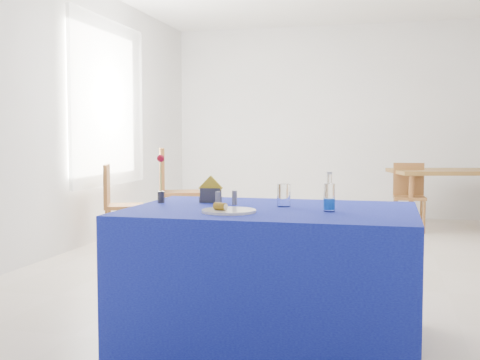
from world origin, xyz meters
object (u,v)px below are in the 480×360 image
chair_win_a (116,200)px  blue_table (271,275)px  oak_table (451,176)px  chair_bg_left (409,192)px  chair_win_b (172,186)px  plate (229,211)px  water_bottle (329,198)px

chair_win_a → blue_table: bearing=-160.5°
oak_table → chair_win_a: (-3.54, -2.26, -0.17)m
chair_bg_left → chair_win_a: chair_win_a is taller
chair_win_b → chair_bg_left: bearing=-89.4°
chair_win_b → blue_table: bearing=-174.4°
plate → blue_table: size_ratio=0.18×
plate → blue_table: 0.49m
oak_table → chair_win_a: chair_win_a is taller
plate → chair_win_b: 3.84m
oak_table → chair_win_a: size_ratio=1.84×
blue_table → chair_bg_left: (0.88, 4.45, 0.11)m
water_bottle → blue_table: bearing=168.7°
plate → chair_win_a: (-1.96, 2.72, -0.26)m
blue_table → chair_win_b: chair_win_b is taller
plate → chair_win_a: chair_win_a is taller
chair_bg_left → chair_win_b: chair_win_b is taller
plate → oak_table: bearing=72.4°
chair_win_a → chair_win_b: chair_win_b is taller
blue_table → chair_win_a: (-2.15, 2.48, 0.13)m
plate → oak_table: 5.22m
blue_table → oak_table: blue_table is taller
blue_table → chair_win_b: 3.72m
chair_bg_left → chair_win_a: size_ratio=0.96×
chair_win_b → oak_table: bearing=-88.5°
blue_table → oak_table: bearing=73.6°
oak_table → chair_win_b: chair_win_b is taller
plate → water_bottle: (0.52, 0.17, 0.06)m
chair_bg_left → oak_table: bearing=26.1°
water_bottle → chair_win_a: bearing=134.2°
plate → chair_win_a: bearing=125.8°
water_bottle → chair_win_b: 3.95m
oak_table → chair_win_b: (-3.20, -1.50, -0.08)m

